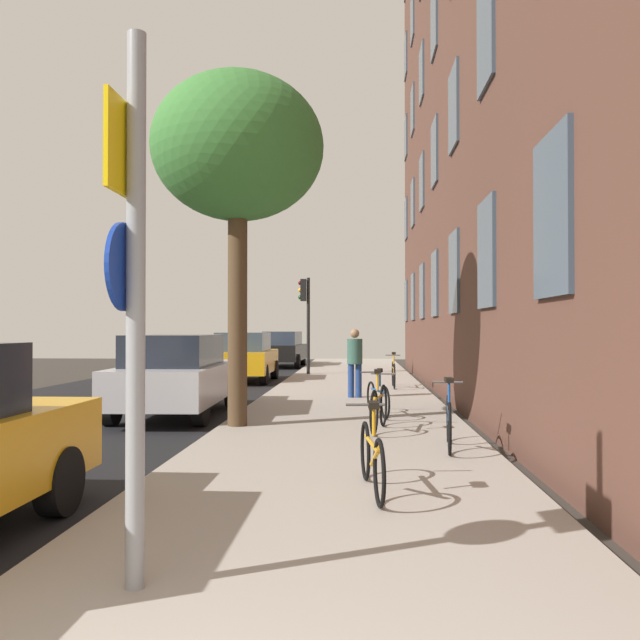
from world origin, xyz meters
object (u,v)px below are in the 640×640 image
(bicycle_1, at_px, (449,421))
(pedestrian_0, at_px, (355,358))
(sign_post, at_px, (132,279))
(traffic_light, at_px, (305,308))
(bicycle_0, at_px, (372,457))
(car_2, at_px, (244,357))
(bicycle_4, at_px, (394,374))
(tree_near, at_px, (238,150))
(car_1, at_px, (177,374))
(bicycle_2, at_px, (379,407))
(car_3, at_px, (283,349))
(bicycle_3, at_px, (378,397))

(bicycle_1, distance_m, pedestrian_0, 6.68)
(sign_post, xyz_separation_m, traffic_light, (-0.51, 19.43, 0.45))
(bicycle_0, relative_size, car_2, 0.43)
(bicycle_1, height_order, bicycle_4, bicycle_4)
(tree_near, relative_size, bicycle_4, 3.42)
(car_1, bearing_deg, bicycle_2, -30.83)
(sign_post, height_order, bicycle_0, sign_post)
(sign_post, bearing_deg, bicycle_1, 61.54)
(traffic_light, xyz_separation_m, pedestrian_0, (1.84, -8.01, -1.47))
(car_3, bearing_deg, bicycle_1, -77.16)
(sign_post, xyz_separation_m, bicycle_0, (1.56, 2.45, -1.59))
(pedestrian_0, height_order, car_2, pedestrian_0)
(sign_post, distance_m, bicycle_4, 14.36)
(sign_post, height_order, tree_near, tree_near)
(tree_near, bearing_deg, traffic_light, 89.52)
(bicycle_3, bearing_deg, traffic_light, 101.54)
(tree_near, xyz_separation_m, car_1, (-1.58, 1.93, -3.93))
(sign_post, relative_size, bicycle_4, 2.02)
(sign_post, distance_m, bicycle_2, 6.80)
(sign_post, relative_size, pedestrian_0, 2.16)
(pedestrian_0, relative_size, car_1, 0.36)
(bicycle_0, height_order, car_2, car_2)
(sign_post, height_order, bicycle_3, sign_post)
(tree_near, bearing_deg, bicycle_4, 67.56)
(bicycle_3, xyz_separation_m, car_1, (-3.98, 0.54, 0.38))
(sign_post, relative_size, car_3, 0.80)
(bicycle_3, bearing_deg, car_2, 114.84)
(sign_post, distance_m, bicycle_3, 8.54)
(car_1, distance_m, car_3, 16.67)
(bicycle_3, height_order, bicycle_4, bicycle_4)
(bicycle_1, height_order, car_1, car_1)
(traffic_light, relative_size, bicycle_1, 2.12)
(bicycle_3, height_order, car_1, car_1)
(traffic_light, height_order, car_3, traffic_light)
(car_3, bearing_deg, bicycle_3, -77.52)
(bicycle_2, bearing_deg, sign_post, -105.33)
(tree_near, relative_size, bicycle_2, 3.58)
(bicycle_2, height_order, bicycle_3, bicycle_2)
(bicycle_0, bearing_deg, tree_near, 116.52)
(bicycle_2, distance_m, pedestrian_0, 5.08)
(tree_near, height_order, pedestrian_0, tree_near)
(pedestrian_0, height_order, car_3, pedestrian_0)
(traffic_light, relative_size, bicycle_2, 2.11)
(sign_post, height_order, bicycle_4, sign_post)
(bicycle_1, bearing_deg, car_2, 112.21)
(pedestrian_0, distance_m, car_3, 14.39)
(traffic_light, xyz_separation_m, bicycle_1, (3.16, -14.54, -2.01))
(tree_near, bearing_deg, bicycle_2, -10.14)
(traffic_light, bearing_deg, pedestrian_0, -77.07)
(tree_near, distance_m, pedestrian_0, 6.24)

